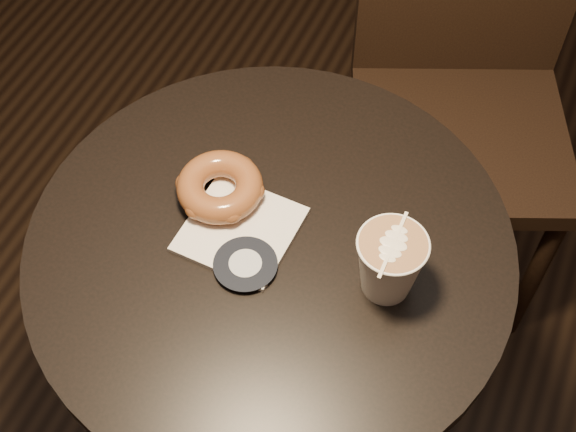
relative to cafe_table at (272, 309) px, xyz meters
The scene contains 5 objects.
cafe_table is the anchor object (origin of this frame).
chair 0.64m from the cafe_table, 78.01° to the left, with size 0.55×0.55×1.07m.
pastry_bag 0.21m from the cafe_table, behind, with size 0.15×0.15×0.01m, color silver.
doughnut 0.25m from the cafe_table, 156.63° to the left, with size 0.13×0.13×0.04m, color brown.
latte_cup 0.31m from the cafe_table, ahead, with size 0.10×0.10×0.11m, color silver, non-canonical shape.
Camera 1 is at (0.27, -0.56, 1.71)m, focal length 50.00 mm.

